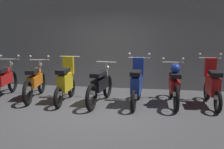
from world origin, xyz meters
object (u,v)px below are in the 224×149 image
object	(u,v)px
motorbike_slot_1	(35,81)
motorbike_slot_5	(174,84)
motorbike_slot_4	(137,85)
motorbike_slot_3	(100,85)
motorbike_slot_0	(4,80)
motorbike_slot_2	(66,82)
motorbike_slot_6	(212,85)

from	to	relation	value
motorbike_slot_1	motorbike_slot_5	size ratio (longest dim) A/B	0.99
motorbike_slot_4	motorbike_slot_5	size ratio (longest dim) A/B	0.86
motorbike_slot_3	motorbike_slot_5	distance (m)	1.87
motorbike_slot_0	motorbike_slot_3	bearing A→B (deg)	-3.96
motorbike_slot_2	motorbike_slot_5	distance (m)	2.81
motorbike_slot_0	motorbike_slot_4	distance (m)	3.74
motorbike_slot_0	motorbike_slot_3	xyz separation A→B (m)	(2.80, -0.19, -0.00)
motorbike_slot_1	motorbike_slot_0	bearing A→B (deg)	179.44
motorbike_slot_3	motorbike_slot_6	size ratio (longest dim) A/B	1.16
motorbike_slot_1	motorbike_slot_4	bearing A→B (deg)	-3.54
motorbike_slot_4	motorbike_slot_6	xyz separation A→B (m)	(1.86, 0.23, 0.00)
motorbike_slot_3	motorbike_slot_4	world-z (taller)	motorbike_slot_4
motorbike_slot_2	motorbike_slot_4	bearing A→B (deg)	0.21
motorbike_slot_0	motorbike_slot_6	world-z (taller)	motorbike_slot_6
motorbike_slot_2	motorbike_slot_6	world-z (taller)	motorbike_slot_6
motorbike_slot_0	motorbike_slot_5	xyz separation A→B (m)	(4.67, 0.02, 0.04)
motorbike_slot_4	motorbike_slot_5	xyz separation A→B (m)	(0.93, 0.20, 0.00)
motorbike_slot_4	motorbike_slot_0	bearing A→B (deg)	177.21
motorbike_slot_3	motorbike_slot_0	bearing A→B (deg)	176.04
motorbike_slot_1	motorbike_slot_3	world-z (taller)	motorbike_slot_1
motorbike_slot_1	motorbike_slot_2	distance (m)	0.95
motorbike_slot_2	motorbike_slot_0	bearing A→B (deg)	174.22
motorbike_slot_5	motorbike_slot_2	bearing A→B (deg)	-175.81
motorbike_slot_3	motorbike_slot_2	bearing A→B (deg)	179.70
motorbike_slot_4	motorbike_slot_1	bearing A→B (deg)	176.46
motorbike_slot_1	motorbike_slot_2	xyz separation A→B (m)	(0.94, -0.18, 0.03)
motorbike_slot_2	motorbike_slot_1	bearing A→B (deg)	169.10
motorbike_slot_1	motorbike_slot_6	bearing A→B (deg)	0.66
motorbike_slot_6	motorbike_slot_5	bearing A→B (deg)	-178.25
motorbike_slot_5	motorbike_slot_4	bearing A→B (deg)	-167.96
motorbike_slot_2	motorbike_slot_5	bearing A→B (deg)	4.19
motorbike_slot_0	motorbike_slot_4	size ratio (longest dim) A/B	1.15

